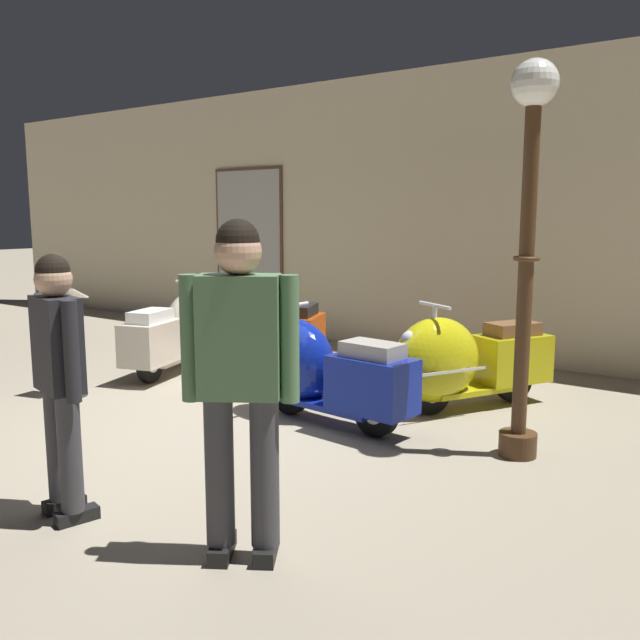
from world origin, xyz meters
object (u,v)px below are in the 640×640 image
Objects in this scene: visitor_0 at (240,368)px; lamppost at (528,223)px; scooter_1 at (285,342)px; scooter_2 at (316,369)px; scooter_3 at (460,361)px; info_stanchion at (71,351)px; scooter_0 at (181,330)px; visitor_1 at (59,369)px.

lamppost is at bearing -47.84° from visitor_0.
lamppost is (2.73, -0.63, 1.27)m from scooter_1.
scooter_2 is 1.01× the size of scooter_3.
scooter_2 is 1.37m from scooter_3.
scooter_2 is 2.17m from lamppost.
scooter_3 is 0.59× the size of lamppost.
info_stanchion is at bearing 35.76° from visitor_0.
scooter_3 is at bearing 75.70° from scooter_1.
info_stanchion reaches higher than scooter_0.
lamppost is at bearing -113.56° from scooter_0.
scooter_1 is 2.14m from info_stanchion.
info_stanchion is (-1.46, -1.57, -0.01)m from scooter_1.
scooter_1 is at bearing 30.04° from visitor_1.
lamppost is at bearing -168.76° from scooter_2.
visitor_0 is at bearing 122.50° from scooter_2.
visitor_0 reaches higher than info_stanchion.
scooter_0 reaches higher than scooter_3.
lamppost is 3.28m from visitor_1.
visitor_1 reaches higher than info_stanchion.
lamppost is 1.61× the size of visitor_0.
scooter_0 reaches higher than scooter_2.
info_stanchion is (-2.37, 1.65, -0.45)m from visitor_1.
scooter_3 is 1.53× the size of info_stanchion.
info_stanchion is at bearing 163.02° from scooter_0.
scooter_1 is 1.03× the size of scooter_3.
scooter_3 is at bearing 28.67° from info_stanchion.
scooter_1 is at bearing -33.94° from scooter_2.
visitor_1 reaches higher than scooter_1.
scooter_2 is 0.95× the size of visitor_0.
scooter_0 is 1.58× the size of info_stanchion.
scooter_1 reaches higher than scooter_2.
lamppost is at bearing 73.26° from scooter_3.
scooter_3 is (1.87, 0.24, -0.00)m from scooter_1.
scooter_3 is 3.79m from info_stanchion.
scooter_0 is 1.46m from scooter_1.
scooter_0 is 3.92m from visitor_1.
lamppost is (1.74, 0.18, 1.27)m from scooter_2.
visitor_0 is at bearing 32.49° from scooter_3.
scooter_3 is at bearing 134.97° from lamppost.
visitor_0 is 3.86m from info_stanchion.
scooter_2 is (2.44, -0.68, -0.00)m from scooter_0.
scooter_0 is 2.53m from scooter_2.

